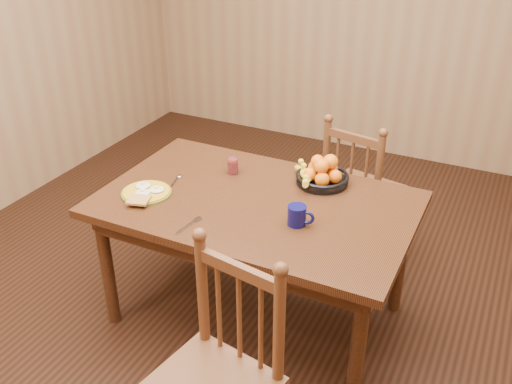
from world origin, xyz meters
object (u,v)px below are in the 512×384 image
at_px(dining_table, 256,215).
at_px(coffee_mug, 298,215).
at_px(fruit_bowl, 321,174).
at_px(chair_far, 360,190).
at_px(chair_near, 216,379).
at_px(breakfast_plate, 146,192).

relative_size(dining_table, coffee_mug, 11.95).
relative_size(coffee_mug, fruit_bowl, 0.41).
height_order(dining_table, chair_far, chair_far).
bearing_deg(coffee_mug, chair_near, -90.15).
bearing_deg(chair_near, fruit_bowl, 101.88).
distance_m(dining_table, chair_far, 0.93).
bearing_deg(dining_table, fruit_bowl, 54.58).
bearing_deg(fruit_bowl, coffee_mug, -83.86).
height_order(chair_near, coffee_mug, chair_near).
distance_m(chair_near, breakfast_plate, 1.13).
xyz_separation_m(chair_far, fruit_bowl, (-0.08, -0.53, 0.34)).
relative_size(dining_table, chair_near, 1.59).
relative_size(chair_far, fruit_bowl, 2.95).
xyz_separation_m(dining_table, breakfast_plate, (-0.55, -0.20, 0.10)).
distance_m(dining_table, chair_near, 0.98).
relative_size(breakfast_plate, fruit_bowl, 0.93).
height_order(breakfast_plate, fruit_bowl, fruit_bowl).
bearing_deg(coffee_mug, fruit_bowl, 96.14).
xyz_separation_m(dining_table, chair_near, (0.28, -0.92, -0.17)).
height_order(chair_far, breakfast_plate, chair_far).
xyz_separation_m(dining_table, coffee_mug, (0.28, -0.12, 0.14)).
bearing_deg(chair_near, chair_far, 98.53).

